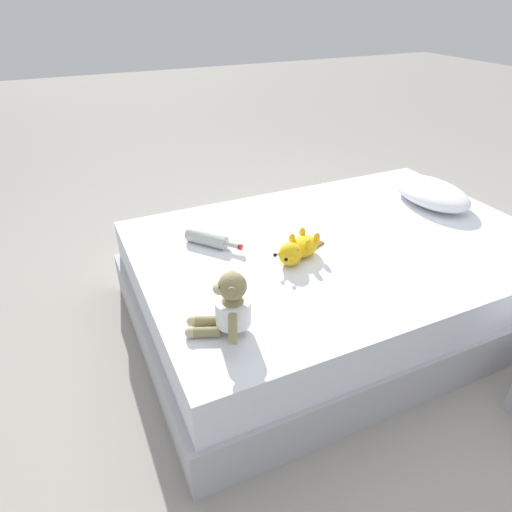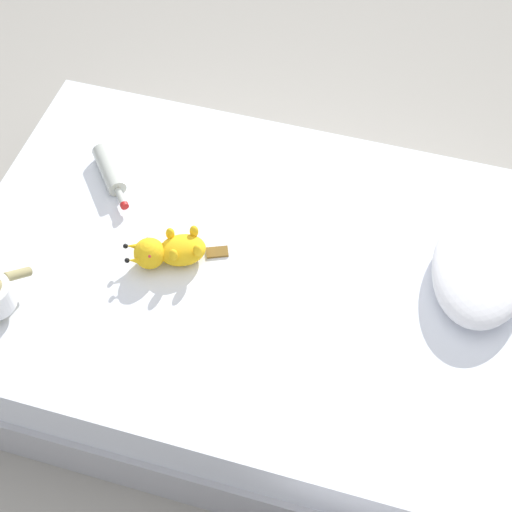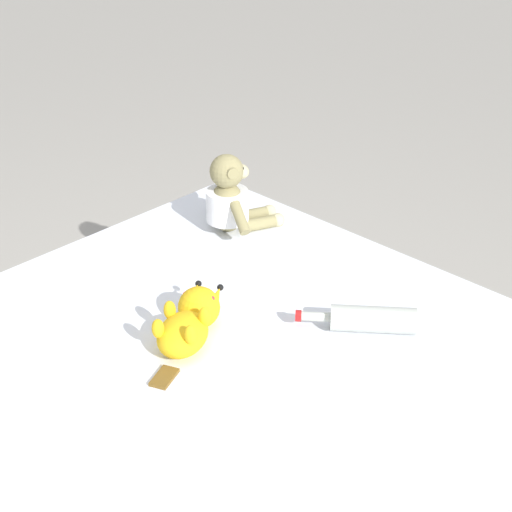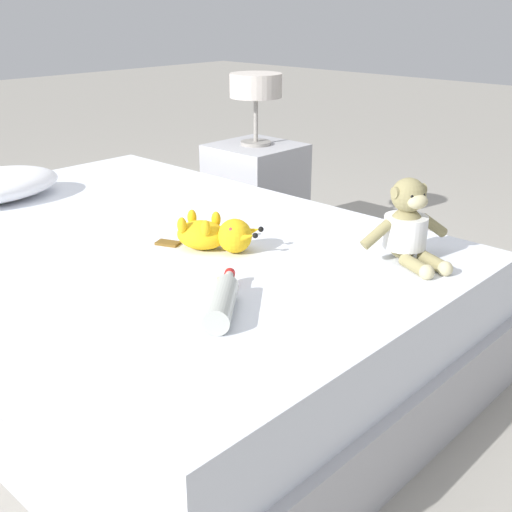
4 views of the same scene
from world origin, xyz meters
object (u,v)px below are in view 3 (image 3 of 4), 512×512
object	(u,v)px
plush_monkey	(231,200)
glass_bottle	(370,319)
plush_yellow_creature	(190,322)
bed	(120,481)

from	to	relation	value
plush_monkey	glass_bottle	xyz separation A→B (m)	(-0.59, 0.13, -0.07)
plush_yellow_creature	bed	bearing A→B (deg)	101.59
bed	plush_yellow_creature	distance (m)	0.38
bed	glass_bottle	size ratio (longest dim) A/B	7.89
plush_monkey	glass_bottle	size ratio (longest dim) A/B	1.12
bed	plush_monkey	distance (m)	0.86
plush_monkey	plush_yellow_creature	world-z (taller)	plush_monkey
plush_monkey	glass_bottle	distance (m)	0.61
plush_yellow_creature	plush_monkey	bearing A→B (deg)	-54.44
plush_yellow_creature	glass_bottle	bearing A→B (deg)	-131.28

